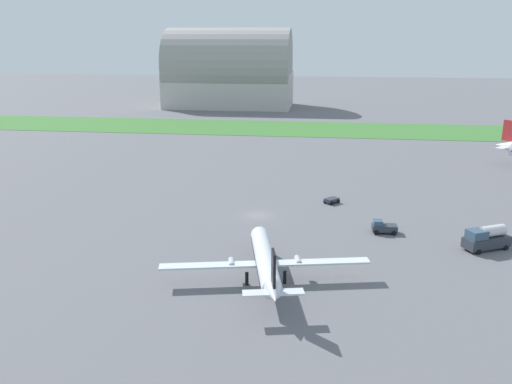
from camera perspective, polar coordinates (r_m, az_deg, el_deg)
ground_plane at (r=86.38m, az=0.18°, el=-2.50°), size 600.00×600.00×0.00m
grass_taxiway_strip at (r=167.25m, az=3.82°, el=6.75°), size 360.00×28.00×0.08m
airplane_foreground_turboprop at (r=62.93m, az=1.00°, el=-7.29°), size 24.42×21.03×7.39m
fuel_truck_near_gate at (r=78.98m, az=23.30°, el=-4.53°), size 6.88×5.08×3.29m
baggage_cart_midfield at (r=93.28m, az=8.06°, el=-0.85°), size 2.90×2.93×0.90m
pushback_tug_by_runway at (r=80.79m, az=13.38°, el=-3.64°), size 3.68×2.19×1.95m
hangar_distant at (r=218.23m, az=-2.87°, el=12.53°), size 49.48×28.70×30.49m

